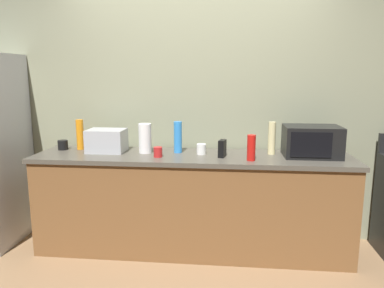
{
  "coord_description": "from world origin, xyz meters",
  "views": [
    {
      "loc": [
        0.33,
        -2.8,
        1.61
      ],
      "look_at": [
        0.0,
        0.4,
        1.0
      ],
      "focal_mm": 34.41,
      "sensor_mm": 36.0,
      "label": 1
    }
  ],
  "objects_px": {
    "bottle_hot_sauce": "(251,148)",
    "bottle_hand_soap": "(272,138)",
    "mug_white": "(201,149)",
    "mug_black": "(63,145)",
    "microwave": "(312,141)",
    "mug_red": "(158,152)",
    "bottle_dish_soap": "(80,135)",
    "toaster_oven": "(107,141)",
    "paper_towel_roll": "(145,138)",
    "bottle_spray_cleaner": "(178,137)",
    "cordless_phone": "(222,149)"
  },
  "relations": [
    {
      "from": "bottle_hot_sauce",
      "to": "bottle_hand_soap",
      "type": "xyz_separation_m",
      "value": [
        0.2,
        0.27,
        0.04
      ]
    },
    {
      "from": "mug_white",
      "to": "mug_black",
      "type": "distance_m",
      "value": 1.34
    },
    {
      "from": "microwave",
      "to": "mug_red",
      "type": "height_order",
      "value": "microwave"
    },
    {
      "from": "microwave",
      "to": "bottle_hot_sauce",
      "type": "distance_m",
      "value": 0.58
    },
    {
      "from": "bottle_hot_sauce",
      "to": "bottle_dish_soap",
      "type": "height_order",
      "value": "bottle_dish_soap"
    },
    {
      "from": "toaster_oven",
      "to": "bottle_hand_soap",
      "type": "xyz_separation_m",
      "value": [
        1.51,
        0.05,
        0.04
      ]
    },
    {
      "from": "bottle_hand_soap",
      "to": "microwave",
      "type": "bearing_deg",
      "value": -9.98
    },
    {
      "from": "paper_towel_roll",
      "to": "bottle_hot_sauce",
      "type": "bearing_deg",
      "value": -12.74
    },
    {
      "from": "bottle_spray_cleaner",
      "to": "bottle_hand_soap",
      "type": "distance_m",
      "value": 0.85
    },
    {
      "from": "mug_black",
      "to": "bottle_dish_soap",
      "type": "bearing_deg",
      "value": 11.73
    },
    {
      "from": "microwave",
      "to": "bottle_spray_cleaner",
      "type": "bearing_deg",
      "value": 177.84
    },
    {
      "from": "bottle_hand_soap",
      "to": "bottle_dish_soap",
      "type": "distance_m",
      "value": 1.8
    },
    {
      "from": "mug_red",
      "to": "bottle_dish_soap",
      "type": "bearing_deg",
      "value": 162.33
    },
    {
      "from": "bottle_hot_sauce",
      "to": "bottle_dish_soap",
      "type": "relative_size",
      "value": 0.76
    },
    {
      "from": "toaster_oven",
      "to": "bottle_spray_cleaner",
      "type": "distance_m",
      "value": 0.67
    },
    {
      "from": "bottle_hot_sauce",
      "to": "bottle_hand_soap",
      "type": "height_order",
      "value": "bottle_hand_soap"
    },
    {
      "from": "paper_towel_roll",
      "to": "bottle_hand_soap",
      "type": "bearing_deg",
      "value": 2.85
    },
    {
      "from": "paper_towel_roll",
      "to": "bottle_spray_cleaner",
      "type": "xyz_separation_m",
      "value": [
        0.3,
        0.04,
        0.01
      ]
    },
    {
      "from": "bottle_hand_soap",
      "to": "mug_black",
      "type": "xyz_separation_m",
      "value": [
        -1.97,
        0.0,
        -0.1
      ]
    },
    {
      "from": "toaster_oven",
      "to": "bottle_hot_sauce",
      "type": "distance_m",
      "value": 1.34
    },
    {
      "from": "toaster_oven",
      "to": "bottle_hand_soap",
      "type": "relative_size",
      "value": 1.16
    },
    {
      "from": "mug_red",
      "to": "mug_black",
      "type": "relative_size",
      "value": 0.93
    },
    {
      "from": "microwave",
      "to": "bottle_spray_cleaner",
      "type": "distance_m",
      "value": 1.19
    },
    {
      "from": "mug_white",
      "to": "mug_black",
      "type": "xyz_separation_m",
      "value": [
        -1.34,
        0.07,
        -0.0
      ]
    },
    {
      "from": "mug_red",
      "to": "mug_black",
      "type": "height_order",
      "value": "mug_black"
    },
    {
      "from": "bottle_hand_soap",
      "to": "mug_red",
      "type": "height_order",
      "value": "bottle_hand_soap"
    },
    {
      "from": "toaster_oven",
      "to": "bottle_hot_sauce",
      "type": "xyz_separation_m",
      "value": [
        1.32,
        -0.23,
        0.0
      ]
    },
    {
      "from": "cordless_phone",
      "to": "bottle_spray_cleaner",
      "type": "height_order",
      "value": "bottle_spray_cleaner"
    },
    {
      "from": "paper_towel_roll",
      "to": "mug_black",
      "type": "relative_size",
      "value": 2.87
    },
    {
      "from": "paper_towel_roll",
      "to": "bottle_hot_sauce",
      "type": "distance_m",
      "value": 0.98
    },
    {
      "from": "mug_black",
      "to": "microwave",
      "type": "bearing_deg",
      "value": -1.56
    },
    {
      "from": "bottle_dish_soap",
      "to": "mug_white",
      "type": "xyz_separation_m",
      "value": [
        1.17,
        -0.1,
        -0.1
      ]
    },
    {
      "from": "microwave",
      "to": "bottle_dish_soap",
      "type": "height_order",
      "value": "bottle_dish_soap"
    },
    {
      "from": "bottle_hand_soap",
      "to": "mug_white",
      "type": "bearing_deg",
      "value": -174.03
    },
    {
      "from": "bottle_hot_sauce",
      "to": "mug_red",
      "type": "distance_m",
      "value": 0.81
    },
    {
      "from": "bottle_spray_cleaner",
      "to": "bottle_dish_soap",
      "type": "relative_size",
      "value": 1.0
    },
    {
      "from": "bottle_hot_sauce",
      "to": "microwave",
      "type": "bearing_deg",
      "value": 21.77
    },
    {
      "from": "microwave",
      "to": "toaster_oven",
      "type": "relative_size",
      "value": 1.41
    },
    {
      "from": "toaster_oven",
      "to": "bottle_spray_cleaner",
      "type": "height_order",
      "value": "bottle_spray_cleaner"
    },
    {
      "from": "bottle_hand_soap",
      "to": "mug_black",
      "type": "distance_m",
      "value": 1.97
    },
    {
      "from": "microwave",
      "to": "cordless_phone",
      "type": "height_order",
      "value": "microwave"
    },
    {
      "from": "bottle_spray_cleaner",
      "to": "bottle_hot_sauce",
      "type": "xyz_separation_m",
      "value": [
        0.65,
        -0.26,
        -0.04
      ]
    },
    {
      "from": "microwave",
      "to": "paper_towel_roll",
      "type": "bearing_deg",
      "value": 179.91
    },
    {
      "from": "bottle_hand_soap",
      "to": "mug_black",
      "type": "relative_size",
      "value": 3.13
    },
    {
      "from": "bottle_hand_soap",
      "to": "mug_white",
      "type": "height_order",
      "value": "bottle_hand_soap"
    },
    {
      "from": "cordless_phone",
      "to": "bottle_hot_sauce",
      "type": "distance_m",
      "value": 0.27
    },
    {
      "from": "mug_black",
      "to": "bottle_spray_cleaner",
      "type": "bearing_deg",
      "value": -0.92
    },
    {
      "from": "paper_towel_roll",
      "to": "bottle_dish_soap",
      "type": "bearing_deg",
      "value": 171.82
    },
    {
      "from": "bottle_hot_sauce",
      "to": "bottle_dish_soap",
      "type": "bearing_deg",
      "value": 169.1
    },
    {
      "from": "microwave",
      "to": "paper_towel_roll",
      "type": "relative_size",
      "value": 1.78
    }
  ]
}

